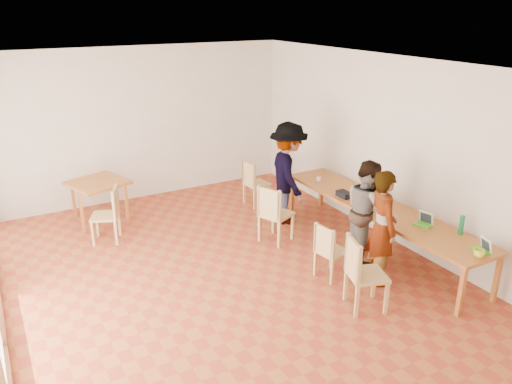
% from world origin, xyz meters
% --- Properties ---
extents(ground, '(8.00, 8.00, 0.00)m').
position_xyz_m(ground, '(0.00, 0.00, 0.00)').
color(ground, '#A04F26').
rests_on(ground, ground).
extents(wall_back, '(6.00, 0.10, 3.00)m').
position_xyz_m(wall_back, '(0.00, 4.00, 1.50)').
color(wall_back, beige).
rests_on(wall_back, ground).
extents(wall_front, '(6.00, 0.10, 3.00)m').
position_xyz_m(wall_front, '(0.00, -4.00, 1.50)').
color(wall_front, beige).
rests_on(wall_front, ground).
extents(wall_right, '(0.10, 8.00, 3.00)m').
position_xyz_m(wall_right, '(3.00, 0.00, 1.50)').
color(wall_right, beige).
rests_on(wall_right, ground).
extents(ceiling, '(6.00, 8.00, 0.04)m').
position_xyz_m(ceiling, '(0.00, 0.00, 3.02)').
color(ceiling, white).
rests_on(ceiling, wall_back).
extents(communal_table, '(0.80, 4.00, 0.75)m').
position_xyz_m(communal_table, '(2.50, -0.13, 0.70)').
color(communal_table, '#B25D27').
rests_on(communal_table, ground).
extents(side_table, '(0.90, 0.90, 0.75)m').
position_xyz_m(side_table, '(-1.10, 3.20, 0.67)').
color(side_table, '#B25D27').
rests_on(side_table, ground).
extents(chair_near, '(0.58, 0.58, 0.53)m').
position_xyz_m(chair_near, '(1.16, -1.29, 0.61)').
color(chair_near, tan).
rests_on(chair_near, ground).
extents(chair_mid, '(0.45, 0.45, 0.45)m').
position_xyz_m(chair_mid, '(1.27, -0.49, 0.51)').
color(chair_mid, tan).
rests_on(chair_mid, ground).
extents(chair_far, '(0.61, 0.61, 0.53)m').
position_xyz_m(chair_far, '(1.17, 0.88, 0.61)').
color(chair_far, tan).
rests_on(chair_far, ground).
extents(chair_empty, '(0.46, 0.46, 0.48)m').
position_xyz_m(chair_empty, '(1.68, 2.48, 0.55)').
color(chair_empty, tan).
rests_on(chair_empty, ground).
extents(chair_spare, '(0.57, 0.57, 0.49)m').
position_xyz_m(chair_spare, '(-1.12, 2.26, 0.57)').
color(chair_spare, tan).
rests_on(chair_spare, ground).
extents(person_near, '(0.57, 0.70, 1.66)m').
position_xyz_m(person_near, '(1.88, -0.89, 0.83)').
color(person_near, gray).
rests_on(person_near, ground).
extents(person_mid, '(0.83, 0.93, 1.59)m').
position_xyz_m(person_mid, '(2.15, -0.26, 0.79)').
color(person_mid, gray).
rests_on(person_mid, ground).
extents(person_far, '(0.99, 1.33, 1.84)m').
position_xyz_m(person_far, '(1.85, 1.49, 0.92)').
color(person_far, gray).
rests_on(person_far, ground).
extents(laptop_near, '(0.24, 0.26, 0.18)m').
position_xyz_m(laptop_near, '(2.62, -1.94, 0.80)').
color(laptop_near, '#4CB223').
rests_on(laptop_near, communal_table).
extents(laptop_mid, '(0.25, 0.27, 0.20)m').
position_xyz_m(laptop_mid, '(2.59, -0.98, 0.80)').
color(laptop_mid, '#4CB223').
rests_on(laptop_mid, communal_table).
extents(laptop_far, '(0.30, 0.31, 0.22)m').
position_xyz_m(laptop_far, '(2.61, 0.23, 0.81)').
color(laptop_far, '#4CB223').
rests_on(laptop_far, communal_table).
extents(yellow_mug, '(0.14, 0.14, 0.10)m').
position_xyz_m(yellow_mug, '(2.44, -2.02, 0.80)').
color(yellow_mug, yellow).
rests_on(yellow_mug, communal_table).
extents(green_bottle, '(0.07, 0.07, 0.28)m').
position_xyz_m(green_bottle, '(2.79, -1.45, 0.89)').
color(green_bottle, '#126836').
rests_on(green_bottle, communal_table).
extents(clear_glass, '(0.07, 0.07, 0.09)m').
position_xyz_m(clear_glass, '(2.69, -0.10, 0.80)').
color(clear_glass, silver).
rests_on(clear_glass, communal_table).
extents(condiment_cup, '(0.08, 0.08, 0.06)m').
position_xyz_m(condiment_cup, '(2.40, 1.32, 0.78)').
color(condiment_cup, white).
rests_on(condiment_cup, communal_table).
extents(pink_phone, '(0.05, 0.10, 0.01)m').
position_xyz_m(pink_phone, '(2.80, 0.42, 0.76)').
color(pink_phone, '#E34792').
rests_on(pink_phone, communal_table).
extents(black_pouch, '(0.16, 0.26, 0.09)m').
position_xyz_m(black_pouch, '(2.28, 0.45, 0.80)').
color(black_pouch, black).
rests_on(black_pouch, communal_table).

